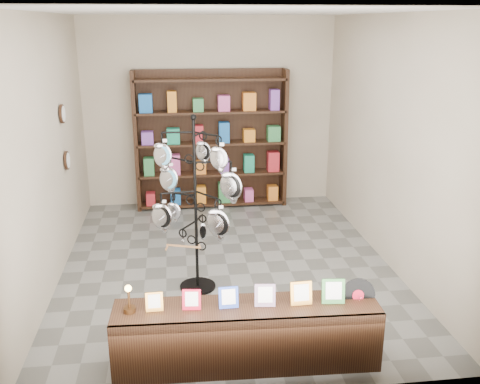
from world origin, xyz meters
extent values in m
plane|color=slate|center=(0.00, 0.00, 0.00)|extent=(5.00, 5.00, 0.00)
plane|color=#BFB19A|center=(0.00, 2.50, 1.50)|extent=(4.00, 0.00, 4.00)
plane|color=#BFB19A|center=(0.00, -2.50, 1.50)|extent=(4.00, 0.00, 4.00)
plane|color=#BFB19A|center=(-2.00, 0.00, 1.50)|extent=(0.00, 5.00, 5.00)
plane|color=#BFB19A|center=(2.00, 0.00, 1.50)|extent=(0.00, 5.00, 5.00)
plane|color=white|center=(0.00, 0.00, 3.00)|extent=(5.00, 5.00, 0.00)
cylinder|color=black|center=(-0.39, -0.58, 0.01)|extent=(0.53, 0.53, 0.03)
cylinder|color=black|center=(-0.39, -0.58, 0.97)|extent=(0.04, 0.04, 1.94)
sphere|color=black|center=(-0.39, -0.58, 1.96)|extent=(0.06, 0.06, 0.06)
ellipsoid|color=silver|center=(-0.31, -0.39, 0.61)|extent=(0.11, 0.07, 0.20)
cube|color=#B7784C|center=(-0.54, -0.81, 0.62)|extent=(0.35, 0.13, 0.04)
cube|color=black|center=(-0.04, -2.05, 0.28)|extent=(2.31, 0.56, 0.56)
cube|color=gold|center=(-0.82, -2.02, 0.65)|extent=(0.15, 0.06, 0.17)
cube|color=red|center=(-0.50, -2.03, 0.65)|extent=(0.16, 0.06, 0.18)
cube|color=#263FA5|center=(-0.19, -2.05, 0.66)|extent=(0.17, 0.06, 0.19)
cube|color=#E54C33|center=(0.12, -2.06, 0.66)|extent=(0.18, 0.07, 0.20)
cube|color=gold|center=(0.43, -2.07, 0.67)|extent=(0.19, 0.07, 0.21)
cube|color=#337233|center=(0.72, -2.08, 0.67)|extent=(0.20, 0.07, 0.22)
cylinder|color=black|center=(0.96, -2.04, 0.59)|extent=(0.32, 0.08, 0.31)
cylinder|color=red|center=(0.96, -2.04, 0.59)|extent=(0.11, 0.03, 0.10)
cylinder|color=#462A14|center=(-1.03, -2.01, 0.58)|extent=(0.10, 0.10, 0.04)
cylinder|color=#462A14|center=(-1.03, -2.01, 0.68)|extent=(0.02, 0.02, 0.15)
sphere|color=#FFBF59|center=(-1.03, -2.01, 0.78)|extent=(0.06, 0.06, 0.06)
cube|color=black|center=(0.00, 2.44, 1.10)|extent=(2.40, 0.04, 2.20)
cube|color=black|center=(-1.18, 2.28, 1.10)|extent=(0.06, 0.36, 2.20)
cube|color=black|center=(1.18, 2.28, 1.10)|extent=(0.06, 0.36, 2.20)
cube|color=black|center=(0.00, 2.28, 0.05)|extent=(2.36, 0.36, 0.04)
cube|color=black|center=(0.00, 2.28, 0.55)|extent=(2.36, 0.36, 0.03)
cube|color=black|center=(0.00, 2.28, 1.05)|extent=(2.36, 0.36, 0.04)
cube|color=black|center=(0.00, 2.28, 1.55)|extent=(2.36, 0.36, 0.04)
cube|color=black|center=(0.00, 2.28, 2.05)|extent=(2.36, 0.36, 0.04)
cylinder|color=black|center=(-1.97, 0.80, 1.80)|extent=(0.03, 0.24, 0.24)
cylinder|color=black|center=(-1.97, 0.80, 1.20)|extent=(0.03, 0.24, 0.24)
camera|label=1|loc=(-0.61, -6.08, 2.89)|focal=40.00mm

